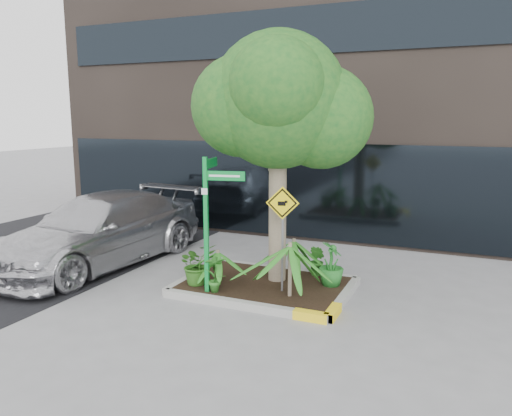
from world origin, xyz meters
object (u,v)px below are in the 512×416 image
at_px(street_sign_post, 210,212).
at_px(cattle_sign, 282,221).
at_px(parked_car, 100,230).
at_px(tree, 279,100).

distance_m(street_sign_post, cattle_sign, 1.35).
bearing_deg(parked_car, cattle_sign, 0.23).
bearing_deg(cattle_sign, tree, 103.25).
relative_size(parked_car, cattle_sign, 2.79).
xyz_separation_m(parked_car, cattle_sign, (4.68, -0.47, 0.69)).
relative_size(parked_car, street_sign_post, 2.08).
height_order(tree, street_sign_post, tree).
xyz_separation_m(tree, street_sign_post, (-0.91, -1.13, -2.04)).
relative_size(street_sign_post, cattle_sign, 1.34).
relative_size(tree, cattle_sign, 2.54).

